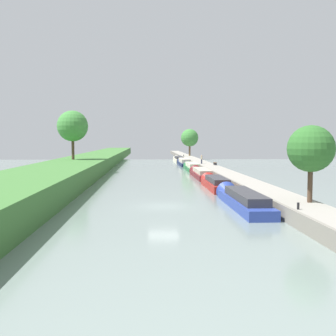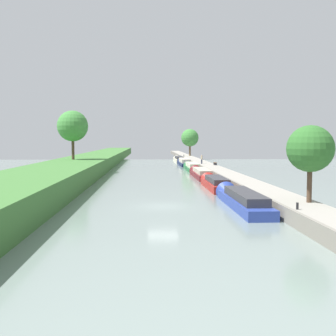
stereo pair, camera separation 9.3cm
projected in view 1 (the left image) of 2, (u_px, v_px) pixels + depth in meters
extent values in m
plane|color=slate|center=(163.00, 206.00, 33.56)|extent=(160.00, 160.00, 0.00)
cube|color=#3D7033|center=(11.00, 194.00, 32.86)|extent=(8.69, 260.00, 2.28)
cube|color=gray|center=(277.00, 199.00, 34.01)|extent=(3.00, 260.00, 1.02)
cube|color=gray|center=(258.00, 199.00, 33.93)|extent=(0.25, 260.00, 1.07)
cube|color=#283D93|center=(244.00, 203.00, 32.83)|extent=(2.14, 11.93, 0.76)
cube|color=#333338|center=(246.00, 196.00, 32.18)|extent=(1.76, 8.35, 0.64)
cone|color=#283D93|center=(228.00, 192.00, 39.41)|extent=(2.03, 1.28, 2.03)
cube|color=maroon|center=(216.00, 185.00, 45.37)|extent=(2.07, 9.83, 0.79)
cube|color=#333338|center=(217.00, 180.00, 44.84)|extent=(1.70, 6.88, 0.59)
cone|color=maroon|center=(209.00, 180.00, 50.89)|extent=(1.97, 1.24, 1.97)
cube|color=maroon|center=(202.00, 175.00, 59.07)|extent=(2.16, 12.32, 0.72)
cube|color=#B2A893|center=(202.00, 171.00, 58.41)|extent=(1.77, 8.62, 0.61)
cone|color=maroon|center=(196.00, 171.00, 65.85)|extent=(2.05, 1.30, 2.05)
cube|color=#1E6033|center=(192.00, 169.00, 72.76)|extent=(1.98, 11.95, 0.66)
cube|color=beige|center=(192.00, 165.00, 72.11)|extent=(1.63, 8.37, 0.73)
cone|color=#1E6033|center=(188.00, 166.00, 79.31)|extent=(1.89, 1.19, 1.89)
cube|color=#141E42|center=(184.00, 164.00, 87.18)|extent=(2.19, 12.61, 0.67)
cube|color=beige|center=(184.00, 160.00, 86.50)|extent=(1.79, 8.83, 0.83)
cone|color=#141E42|center=(181.00, 162.00, 94.12)|extent=(2.08, 1.31, 2.08)
cube|color=beige|center=(179.00, 160.00, 102.20)|extent=(2.00, 13.09, 0.74)
cube|color=#333338|center=(179.00, 157.00, 101.50)|extent=(1.64, 9.16, 0.62)
cone|color=beige|center=(177.00, 159.00, 109.32)|extent=(1.90, 1.20, 1.90)
cylinder|color=#4C3828|center=(310.00, 182.00, 28.96)|extent=(0.36, 0.36, 2.94)
sphere|color=#2D6628|center=(311.00, 149.00, 28.79)|extent=(3.34, 3.34, 3.34)
cylinder|color=brown|center=(190.00, 149.00, 113.01)|extent=(0.53, 0.53, 3.70)
sphere|color=#3D7F38|center=(190.00, 138.00, 112.79)|extent=(4.86, 4.86, 4.86)
cylinder|color=#4C3828|center=(73.00, 147.00, 65.96)|extent=(0.46, 0.46, 4.08)
sphere|color=#3D7F38|center=(73.00, 126.00, 65.72)|extent=(5.01, 5.01, 5.01)
cylinder|color=#282D42|center=(202.00, 162.00, 75.65)|extent=(0.26, 0.26, 0.82)
cylinder|color=tan|center=(202.00, 158.00, 75.59)|extent=(0.34, 0.34, 0.62)
sphere|color=tan|center=(202.00, 155.00, 75.57)|extent=(0.22, 0.22, 0.22)
cylinder|color=black|center=(298.00, 206.00, 26.09)|extent=(0.16, 0.16, 0.45)
cylinder|color=black|center=(184.00, 156.00, 109.12)|extent=(0.16, 0.16, 0.45)
cube|color=#333338|center=(216.00, 164.00, 71.15)|extent=(0.40, 0.08, 0.41)
cube|color=#333338|center=(215.00, 164.00, 72.34)|extent=(0.40, 0.08, 0.41)
cube|color=brown|center=(215.00, 163.00, 71.73)|extent=(0.44, 1.50, 0.06)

